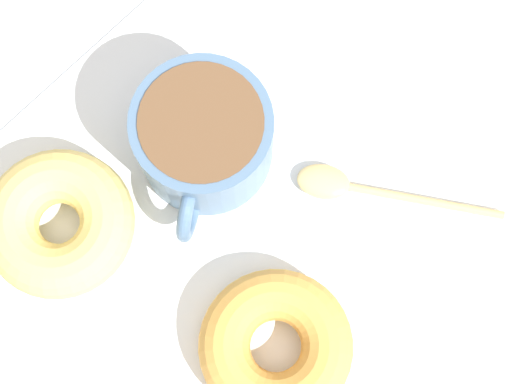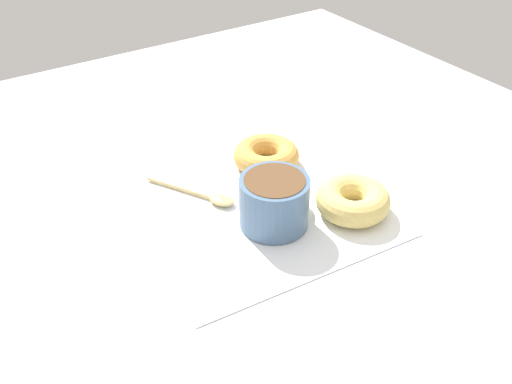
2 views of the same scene
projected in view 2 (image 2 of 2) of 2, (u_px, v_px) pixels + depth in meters
The scene contains 6 objects.
ground_plane at pixel (252, 210), 78.70cm from camera, with size 120.00×120.00×2.00cm, color #B2BCC6.
napkin at pixel (256, 205), 77.78cm from camera, with size 31.62×31.62×0.30cm, color white.
coffee_cup at pixel (273, 201), 72.28cm from camera, with size 8.95×10.98×6.83cm.
donut_near_cup at pixel (266, 155), 84.70cm from camera, with size 9.81×9.81×3.30cm, color gold.
donut_far at pixel (353, 200), 75.37cm from camera, with size 9.88×9.88×3.60cm, color #E5C66B.
spoon at pixel (209, 197), 78.40cm from camera, with size 12.89×8.30×0.90cm.
Camera 2 is at (52.51, -33.70, 47.04)cm, focal length 40.00 mm.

